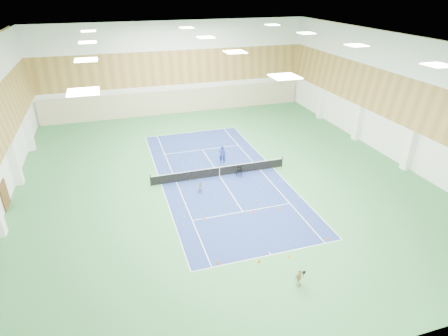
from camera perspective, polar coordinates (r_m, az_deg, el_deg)
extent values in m
plane|color=#31723D|center=(35.14, -0.68, -1.21)|extent=(40.00, 40.00, 0.00)
cube|color=navy|center=(35.14, -0.68, -1.21)|extent=(10.97, 23.77, 0.01)
cube|color=#C6B793|center=(52.45, -7.05, 10.01)|extent=(35.40, 0.16, 3.20)
cube|color=#593319|center=(34.66, -30.41, -3.59)|extent=(0.08, 1.80, 2.20)
imported|color=navy|center=(37.28, -0.26, 2.10)|extent=(0.80, 0.65, 1.88)
imported|color=gray|center=(32.20, -3.56, -2.96)|extent=(0.54, 0.43, 1.07)
imported|color=tan|center=(23.61, 11.38, -16.03)|extent=(0.76, 0.47, 1.21)
cone|color=#FF530D|center=(29.05, -3.03, -7.55)|extent=(0.19, 0.19, 0.21)
cone|color=orange|center=(28.97, -0.11, -7.62)|extent=(0.18, 0.18, 0.20)
cone|color=#FF480D|center=(29.89, 4.33, -6.47)|extent=(0.22, 0.22, 0.25)
cone|color=orange|center=(30.50, 8.42, -6.01)|extent=(0.19, 0.19, 0.21)
cone|color=#D7550B|center=(24.92, -0.84, -14.18)|extent=(0.22, 0.22, 0.24)
cone|color=#FF540D|center=(25.14, 5.37, -13.88)|extent=(0.23, 0.23, 0.25)
cone|color=orange|center=(25.82, 9.88, -12.98)|extent=(0.20, 0.20, 0.22)
cone|color=#D8410B|center=(27.86, 15.58, -10.33)|extent=(0.20, 0.20, 0.22)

